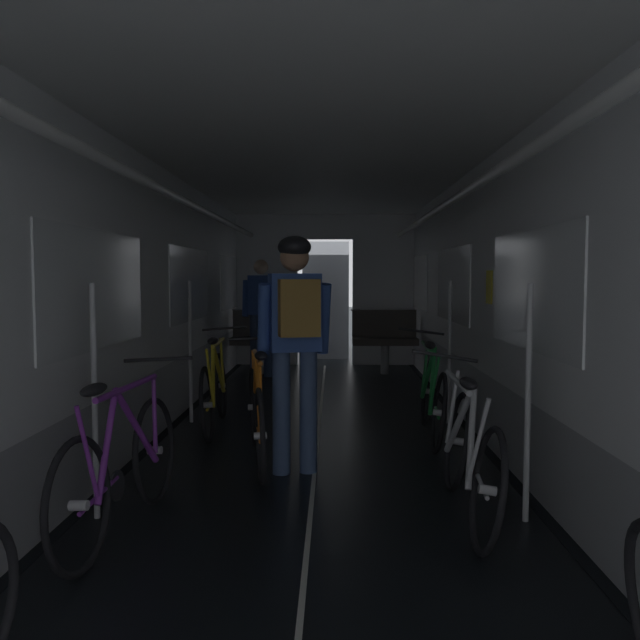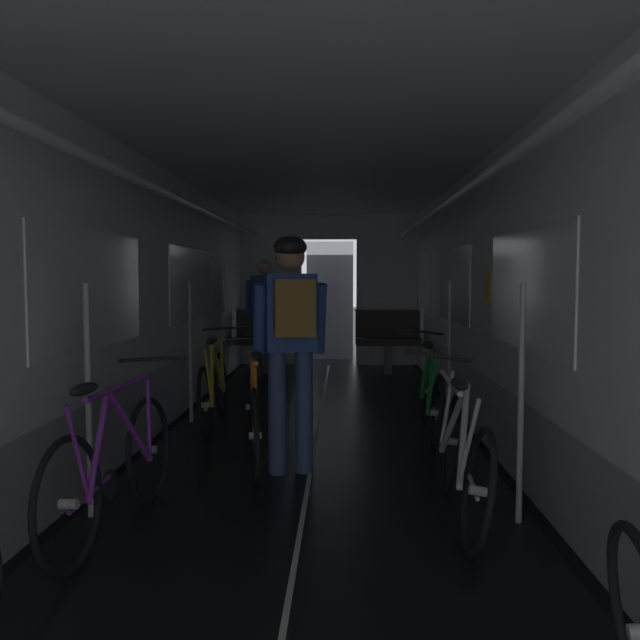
{
  "view_description": "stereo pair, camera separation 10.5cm",
  "coord_description": "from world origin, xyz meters",
  "views": [
    {
      "loc": [
        0.14,
        -1.71,
        1.43
      ],
      "look_at": [
        0.0,
        5.01,
        1.0
      ],
      "focal_mm": 36.96,
      "sensor_mm": 36.0,
      "label": 1
    },
    {
      "loc": [
        0.24,
        -1.71,
        1.43
      ],
      "look_at": [
        0.0,
        5.01,
        1.0
      ],
      "focal_mm": 36.96,
      "sensor_mm": 36.0,
      "label": 2
    }
  ],
  "objects": [
    {
      "name": "bicycle_orange_in_aisle",
      "position": [
        -0.45,
        3.28,
        0.38
      ],
      "size": [
        0.46,
        1.67,
        0.94
      ],
      "color": "black",
      "rests_on": "ground"
    },
    {
      "name": "bicycle_green",
      "position": [
        1.02,
        4.09,
        0.38
      ],
      "size": [
        0.44,
        1.69,
        0.95
      ],
      "color": "black",
      "rests_on": "ground"
    },
    {
      "name": "person_standing_near_bench",
      "position": [
        -0.9,
        7.7,
        0.98
      ],
      "size": [
        0.53,
        0.23,
        1.69
      ],
      "color": "#384C75",
      "rests_on": "ground"
    },
    {
      "name": "bench_seat_far_right",
      "position": [
        0.9,
        8.07,
        0.57
      ],
      "size": [
        0.98,
        0.51,
        0.95
      ],
      "color": "gray",
      "rests_on": "ground"
    },
    {
      "name": "train_car_shell",
      "position": [
        -0.0,
        3.6,
        1.7
      ],
      "size": [
        3.14,
        12.34,
        2.57
      ],
      "color": "black",
      "rests_on": "ground"
    },
    {
      "name": "bicycle_silver",
      "position": [
        0.95,
        2.16,
        0.38
      ],
      "size": [
        0.44,
        1.69,
        0.96
      ],
      "color": "black",
      "rests_on": "ground"
    },
    {
      "name": "bench_seat_far_left",
      "position": [
        -0.9,
        8.07,
        0.57
      ],
      "size": [
        0.98,
        0.51,
        0.95
      ],
      "color": "gray",
      "rests_on": "ground"
    },
    {
      "name": "bicycle_purple",
      "position": [
        -1.04,
        1.87,
        0.38
      ],
      "size": [
        0.44,
        1.69,
        0.94
      ],
      "color": "black",
      "rests_on": "ground"
    },
    {
      "name": "bicycle_yellow",
      "position": [
        -0.97,
        4.37,
        0.38
      ],
      "size": [
        0.44,
        1.69,
        0.95
      ],
      "color": "black",
      "rests_on": "ground"
    },
    {
      "name": "person_cyclist_aisle",
      "position": [
        -0.14,
        3.01,
        1.07
      ],
      "size": [
        0.56,
        0.45,
        1.73
      ],
      "color": "#384C75",
      "rests_on": "ground"
    }
  ]
}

